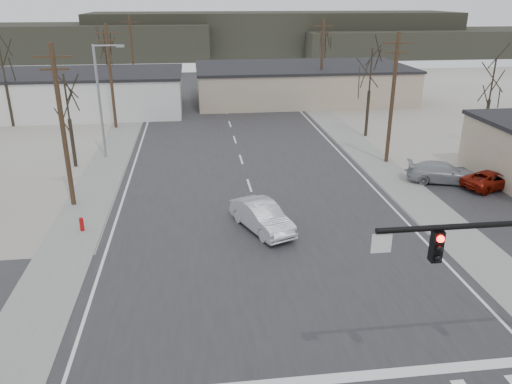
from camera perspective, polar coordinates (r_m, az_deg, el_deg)
ground at (r=22.60m, az=3.30°, el=-11.96°), size 140.00×140.00×0.00m
main_road at (r=35.92m, az=-0.94°, el=1.30°), size 18.00×110.00×0.05m
cross_road at (r=22.59m, az=3.30°, el=-11.92°), size 90.00×10.00×0.04m
sidewalk_left at (r=41.06m, az=-16.62°, el=3.02°), size 3.00×90.00×0.06m
sidewalk_right at (r=42.88m, az=12.57°, el=4.19°), size 3.00×90.00×0.06m
fire_hydrant at (r=29.84m, az=-19.30°, el=-3.48°), size 0.24×0.24×0.87m
building_left_far at (r=60.66m, az=-19.17°, el=10.72°), size 22.30×12.30×4.50m
building_right_far at (r=64.79m, az=5.19°, el=12.34°), size 26.30×14.30×4.30m
upole_left_b at (r=32.33m, az=-21.26°, el=7.16°), size 2.20×0.30×10.00m
upole_left_c at (r=51.62m, az=-16.28°, el=12.68°), size 2.20×0.30×10.00m
upole_left_d at (r=71.31m, az=-13.96°, el=15.15°), size 2.20×0.30×10.00m
upole_right_a at (r=40.16m, az=15.34°, el=10.43°), size 2.20×0.30×10.00m
upole_right_b at (r=60.85m, az=7.52°, el=14.57°), size 2.20×0.30×10.00m
streetlight_main at (r=41.79m, az=-17.24°, el=10.46°), size 2.40×0.25×9.00m
tree_left_near at (r=40.28m, az=-20.83°, el=9.84°), size 3.30×3.30×7.35m
tree_right_mid at (r=47.77m, az=12.98°, el=13.18°), size 3.74×3.74×8.33m
tree_left_far at (r=65.62m, az=-16.84°, el=15.30°), size 3.96×3.96×8.82m
tree_right_far at (r=73.23m, az=7.91°, el=15.99°), size 3.52×3.52×7.84m
tree_lot at (r=48.40m, az=25.42°, el=11.37°), size 3.52×3.52×7.84m
tree_left_mid at (r=55.97m, az=-27.03°, el=12.97°), size 3.96×3.96×8.82m
hill_left at (r=115.22m, az=-23.84°, el=15.38°), size 70.00×18.00×7.00m
hill_center at (r=116.27m, az=2.18°, el=17.64°), size 80.00×18.00×9.00m
hill_right at (r=121.41m, az=19.86°, el=15.78°), size 60.00×18.00×5.50m
sedan_crossing at (r=28.15m, az=0.70°, el=-2.82°), size 3.44×5.14×1.60m
car_far_a at (r=67.80m, az=2.19°, el=11.74°), size 3.37×6.23×1.71m
car_far_b at (r=76.20m, az=-5.83°, el=12.57°), size 1.66×3.77×1.26m
car_parked_red at (r=38.00m, az=25.32°, el=1.29°), size 4.76×3.31×1.21m
car_parked_silver at (r=37.82m, az=20.57°, el=2.09°), size 5.25×3.30×1.42m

